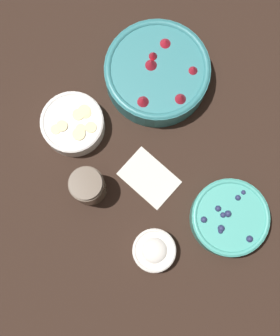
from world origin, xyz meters
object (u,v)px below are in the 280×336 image
at_px(bowl_strawberries, 157,73).
at_px(bowl_bananas, 73,124).
at_px(bowl_cream, 154,250).
at_px(bowl_blueberries, 229,218).
at_px(jar_chocolate, 88,187).

height_order(bowl_strawberries, bowl_bananas, bowl_strawberries).
bearing_deg(bowl_bananas, bowl_cream, -178.44).
distance_m(bowl_blueberries, jar_chocolate, 0.33).
bearing_deg(jar_chocolate, bowl_cream, -165.03).
height_order(bowl_bananas, jar_chocolate, jar_chocolate).
bearing_deg(bowl_cream, bowl_bananas, 1.56).
xyz_separation_m(bowl_blueberries, bowl_bananas, (0.38, 0.19, -0.00)).
bearing_deg(jar_chocolate, bowl_strawberries, -61.23).
relative_size(bowl_blueberries, bowl_bananas, 1.19).
bearing_deg(bowl_cream, bowl_blueberries, -98.19).
relative_size(bowl_blueberries, jar_chocolate, 1.70).
relative_size(bowl_strawberries, bowl_cream, 2.55).
bearing_deg(bowl_strawberries, bowl_cream, 147.46).
distance_m(bowl_strawberries, bowl_cream, 0.42).
bearing_deg(bowl_strawberries, jar_chocolate, 118.77).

